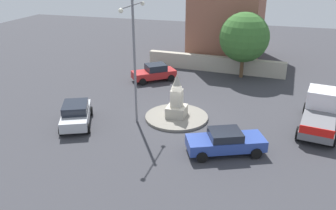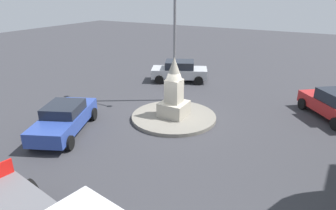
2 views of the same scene
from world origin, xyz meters
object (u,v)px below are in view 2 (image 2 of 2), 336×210
car_silver_parked_left (179,71)px  car_blue_waiting (65,118)px  monument (174,93)px  streetlamp (175,16)px  car_red_far_side (335,104)px

car_silver_parked_left → car_blue_waiting: bearing=85.0°
monument → car_blue_waiting: size_ratio=0.65×
car_silver_parked_left → car_blue_waiting: 10.28m
car_silver_parked_left → streetlamp: bearing=112.4°
streetlamp → car_blue_waiting: 8.13m
streetlamp → car_silver_parked_left: (1.56, -3.79, -4.23)m
streetlamp → car_red_far_side: bearing=-169.5°
streetlamp → car_red_far_side: streetlamp is taller
streetlamp → car_silver_parked_left: size_ratio=1.89×
car_red_far_side → streetlamp: bearing=10.5°
car_silver_parked_left → monument: bearing=114.4°
monument → car_red_far_side: monument is taller
monument → car_red_far_side: 8.46m
streetlamp → car_silver_parked_left: streetlamp is taller
streetlamp → car_red_far_side: (-8.67, -1.60, -4.24)m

